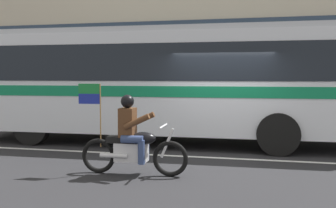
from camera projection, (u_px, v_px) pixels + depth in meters
name	position (u px, v px, depth m)	size (l,w,h in m)	color
ground_plane	(222.00, 153.00, 9.91)	(60.00, 60.00, 0.00)	black
sidewalk_curb	(235.00, 126.00, 14.85)	(28.00, 3.80, 0.15)	#A39E93
lane_center_stripe	(219.00, 158.00, 9.32)	(26.60, 0.14, 0.01)	silver
transit_bus	(164.00, 77.00, 11.34)	(11.43, 2.80, 3.22)	silver
motorcycle_with_rider	(132.00, 141.00, 7.71)	(2.20, 0.64, 1.78)	black
fire_hydrant	(176.00, 115.00, 14.21)	(0.22, 0.30, 0.75)	#4C8C3F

